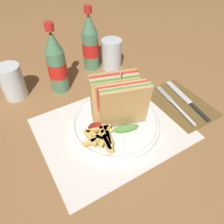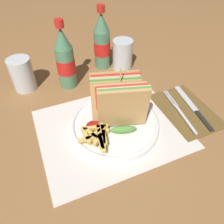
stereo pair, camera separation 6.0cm
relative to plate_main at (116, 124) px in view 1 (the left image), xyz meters
name	(u,v)px [view 1 (the left image)]	position (x,y,z in m)	size (l,w,h in m)	color
ground_plane	(123,127)	(0.02, -0.01, -0.01)	(4.00, 4.00, 0.00)	olive
placemat	(113,128)	(-0.01, 0.00, -0.01)	(0.39, 0.32, 0.00)	silver
plate_main	(116,124)	(0.00, 0.00, 0.00)	(0.25, 0.25, 0.02)	white
club_sandwich	(119,102)	(0.01, 0.01, 0.07)	(0.14, 0.13, 0.17)	tan
fries_pile	(101,137)	(-0.07, -0.04, 0.02)	(0.09, 0.10, 0.02)	#E0B756
ketchup_blob	(96,127)	(-0.06, 0.00, 0.02)	(0.04, 0.04, 0.01)	maroon
napkin	(180,103)	(0.23, -0.02, -0.01)	(0.14, 0.21, 0.00)	brown
fork	(178,108)	(0.20, -0.04, 0.00)	(0.04, 0.19, 0.01)	silver
knife	(187,100)	(0.25, -0.02, 0.00)	(0.04, 0.21, 0.00)	black
coke_bottle_near	(57,64)	(-0.07, 0.25, 0.09)	(0.06, 0.06, 0.23)	#4C7F5B
coke_bottle_far	(90,44)	(0.09, 0.31, 0.09)	(0.06, 0.06, 0.23)	#4C7F5B
glass_near	(112,54)	(0.15, 0.27, 0.04)	(0.07, 0.07, 0.11)	silver
glass_far	(13,84)	(-0.21, 0.29, 0.04)	(0.07, 0.07, 0.11)	silver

